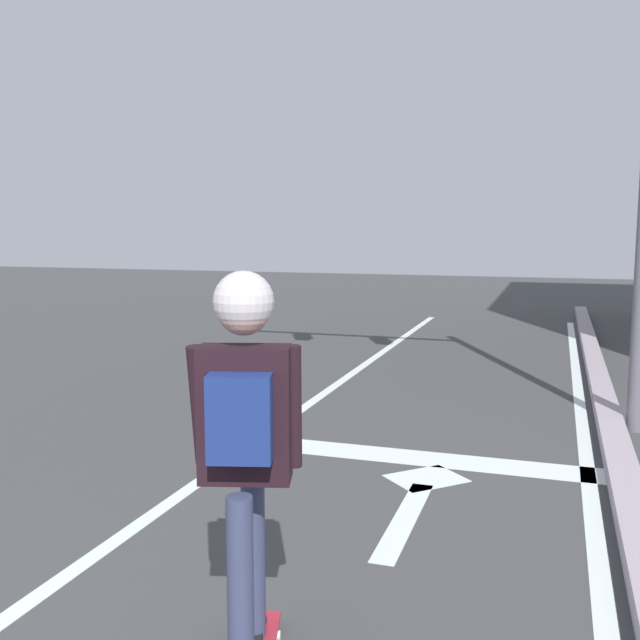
{
  "coord_description": "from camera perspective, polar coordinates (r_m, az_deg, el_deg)",
  "views": [
    {
      "loc": [
        2.81,
        0.22,
        1.98
      ],
      "look_at": [
        1.09,
        5.44,
        1.27
      ],
      "focal_mm": 40.48,
      "sensor_mm": 36.0,
      "label": 1
    }
  ],
  "objects": [
    {
      "name": "skater",
      "position": [
        3.08,
        -5.98,
        -7.74
      ],
      "size": [
        0.46,
        0.63,
        1.72
      ],
      "color": "#373D5D",
      "rests_on": "skateboard"
    },
    {
      "name": "lane_arrow_head",
      "position": [
        5.91,
        8.41,
        -12.26
      ],
      "size": [
        0.71,
        0.71,
        0.01
      ],
      "primitive_type": "cube",
      "rotation": [
        0.0,
        0.0,
        0.79
      ],
      "color": "silver",
      "rests_on": "ground"
    },
    {
      "name": "stop_bar",
      "position": [
        6.39,
        7.8,
        -10.74
      ],
      "size": [
        3.05,
        0.4,
        0.01
      ],
      "primitive_type": "cube",
      "color": "silver",
      "rests_on": "ground"
    },
    {
      "name": "traffic_signal_mast",
      "position": [
        7.71,
        16.12,
        21.06
      ],
      "size": [
        4.48,
        0.34,
        5.48
      ],
      "color": "slate",
      "rests_on": "ground"
    },
    {
      "name": "lane_line_center",
      "position": [
        6.64,
        -5.76,
        -9.99
      ],
      "size": [
        0.12,
        20.0,
        0.01
      ],
      "primitive_type": "cube",
      "color": "silver",
      "rests_on": "ground"
    },
    {
      "name": "lane_line_curbside",
      "position": [
        6.12,
        20.49,
        -11.96
      ],
      "size": [
        0.12,
        20.0,
        0.01
      ],
      "primitive_type": "cube",
      "color": "silver",
      "rests_on": "ground"
    },
    {
      "name": "curb_strip",
      "position": [
        6.11,
        22.9,
        -11.43
      ],
      "size": [
        0.24,
        24.0,
        0.14
      ],
      "primitive_type": "cube",
      "color": "#A0939D",
      "rests_on": "ground"
    },
    {
      "name": "lane_arrow_stem",
      "position": [
        5.13,
        6.71,
        -15.36
      ],
      "size": [
        0.16,
        1.4,
        0.01
      ],
      "primitive_type": "cube",
      "color": "silver",
      "rests_on": "ground"
    }
  ]
}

